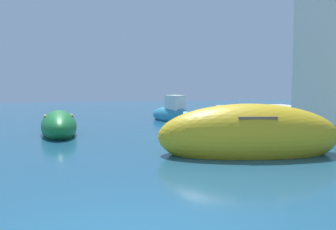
# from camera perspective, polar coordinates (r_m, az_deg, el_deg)

# --- Properties ---
(moored_boat_1) EXTENTS (5.97, 3.27, 2.02)m
(moored_boat_1) POSITION_cam_1_polar(r_m,az_deg,el_deg) (11.49, 12.61, -3.24)
(moored_boat_1) COLOR gold
(moored_boat_1) RESTS_ON ground
(moored_boat_2) EXTENTS (2.38, 4.07, 1.76)m
(moored_boat_2) POSITION_cam_1_polar(r_m,az_deg,el_deg) (21.12, 0.71, 0.11)
(moored_boat_2) COLOR teal
(moored_boat_2) RESTS_ON ground
(moored_boat_4) EXTENTS (1.71, 4.41, 1.33)m
(moored_boat_4) POSITION_cam_1_polar(r_m,az_deg,el_deg) (16.31, -16.79, -1.63)
(moored_boat_4) COLOR #197233
(moored_boat_4) RESTS_ON ground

